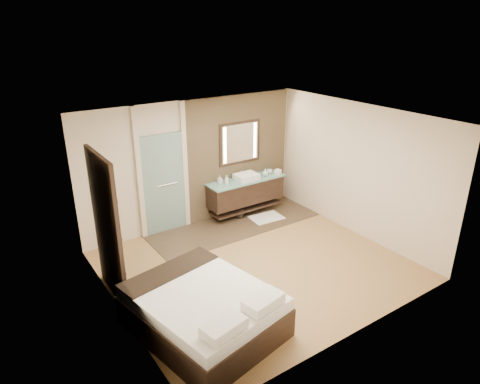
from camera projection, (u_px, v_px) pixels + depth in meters
floor at (256, 265)px, 7.81m from camera, size 5.00×5.00×0.00m
tile_strip at (235, 225)px, 9.35m from camera, size 3.80×1.30×0.01m
stone_wall at (239, 155)px, 9.57m from camera, size 2.60×0.08×2.70m
vanity at (246, 191)px, 9.64m from camera, size 1.85×0.55×0.88m
mirror_unit at (240, 143)px, 9.42m from camera, size 1.06×0.04×0.96m
frosted_door at (163, 180)px, 8.68m from camera, size 1.10×0.12×2.70m
shoji_partition at (107, 228)px, 6.56m from camera, size 0.06×1.20×2.40m
bed at (204, 310)px, 6.09m from camera, size 1.99×2.32×0.79m
bath_mat at (266, 218)px, 9.65m from camera, size 0.76×0.56×0.02m
waste_bin at (239, 213)px, 9.65m from camera, size 0.24×0.24×0.23m
tissue_box at (278, 172)px, 9.85m from camera, size 0.14×0.14×0.10m
soap_bottle_a at (227, 180)px, 9.20m from camera, size 0.08×0.08×0.21m
soap_bottle_b at (220, 180)px, 9.25m from camera, size 0.09×0.09×0.18m
soap_bottle_c at (265, 172)px, 9.70m from camera, size 0.16×0.16×0.17m
cup at (270, 171)px, 9.87m from camera, size 0.15×0.15×0.09m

